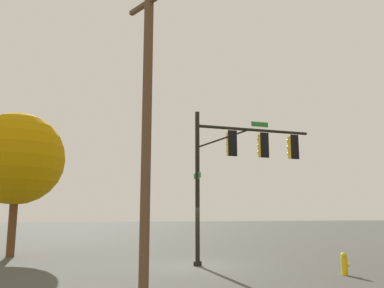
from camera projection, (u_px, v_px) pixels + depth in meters
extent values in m
plane|color=#43453F|center=(198.00, 266.00, 16.78)|extent=(120.00, 120.00, 0.00)
cylinder|color=black|center=(197.00, 186.00, 17.35)|extent=(0.20, 0.20, 6.89)
cylinder|color=black|center=(198.00, 264.00, 16.80)|extent=(0.36, 0.36, 0.20)
cylinder|color=black|center=(254.00, 130.00, 18.75)|extent=(5.84, 1.15, 0.14)
cylinder|color=black|center=(224.00, 138.00, 18.15)|extent=(2.66, 0.54, 1.07)
cube|color=yellow|center=(231.00, 144.00, 18.22)|extent=(0.37, 0.40, 1.10)
cube|color=black|center=(233.00, 143.00, 18.04)|extent=(0.44, 0.10, 1.22)
sphere|color=maroon|center=(229.00, 138.00, 18.47)|extent=(0.22, 0.22, 0.22)
cylinder|color=yellow|center=(229.00, 137.00, 18.53)|extent=(0.25, 0.17, 0.23)
sphere|color=#855607|center=(229.00, 145.00, 18.41)|extent=(0.22, 0.22, 0.22)
cylinder|color=yellow|center=(229.00, 144.00, 18.48)|extent=(0.25, 0.17, 0.23)
sphere|color=#20FF59|center=(229.00, 152.00, 18.36)|extent=(0.22, 0.22, 0.22)
cylinder|color=yellow|center=(229.00, 151.00, 18.42)|extent=(0.25, 0.17, 0.23)
cube|color=yellow|center=(263.00, 146.00, 18.76)|extent=(0.38, 0.41, 1.10)
cube|color=black|center=(265.00, 145.00, 18.57)|extent=(0.44, 0.12, 1.22)
sphere|color=maroon|center=(260.00, 140.00, 19.00)|extent=(0.22, 0.22, 0.22)
cylinder|color=yellow|center=(260.00, 139.00, 19.07)|extent=(0.25, 0.18, 0.23)
sphere|color=#855607|center=(261.00, 146.00, 18.95)|extent=(0.22, 0.22, 0.22)
cylinder|color=yellow|center=(260.00, 146.00, 19.01)|extent=(0.25, 0.18, 0.23)
sphere|color=#20FF59|center=(261.00, 153.00, 18.89)|extent=(0.22, 0.22, 0.22)
cylinder|color=yellow|center=(260.00, 152.00, 18.95)|extent=(0.25, 0.18, 0.23)
cube|color=yellow|center=(293.00, 147.00, 19.30)|extent=(0.38, 0.41, 1.10)
cube|color=black|center=(295.00, 147.00, 19.11)|extent=(0.44, 0.12, 1.22)
sphere|color=maroon|center=(290.00, 141.00, 19.54)|extent=(0.22, 0.22, 0.22)
cylinder|color=yellow|center=(289.00, 141.00, 19.60)|extent=(0.25, 0.18, 0.23)
sphere|color=#855607|center=(290.00, 148.00, 19.48)|extent=(0.22, 0.22, 0.22)
cylinder|color=yellow|center=(289.00, 147.00, 19.54)|extent=(0.25, 0.18, 0.23)
sphere|color=#20FF59|center=(291.00, 155.00, 19.42)|extent=(0.22, 0.22, 0.22)
cylinder|color=yellow|center=(290.00, 154.00, 19.49)|extent=(0.25, 0.18, 0.23)
cube|color=white|center=(260.00, 124.00, 18.89)|extent=(0.93, 0.18, 0.26)
cube|color=#217725|center=(260.00, 124.00, 18.89)|extent=(0.89, 0.18, 0.22)
cube|color=white|center=(197.00, 176.00, 17.43)|extent=(0.18, 0.93, 0.26)
cube|color=#1C6624|center=(197.00, 176.00, 17.43)|extent=(0.18, 0.89, 0.22)
cylinder|color=brown|center=(146.00, 134.00, 10.30)|extent=(0.26, 0.26, 8.84)
cube|color=brown|center=(149.00, 2.00, 10.93)|extent=(1.11, 1.56, 0.12)
cylinder|color=yellow|center=(344.00, 266.00, 14.48)|extent=(0.24, 0.24, 0.65)
sphere|color=yellow|center=(344.00, 255.00, 14.55)|extent=(0.22, 0.22, 0.22)
cylinder|color=yellow|center=(348.00, 265.00, 14.51)|extent=(0.12, 0.10, 0.10)
cylinder|color=brown|center=(12.00, 227.00, 20.12)|extent=(0.41, 0.41, 3.03)
sphere|color=#B27F05|center=(17.00, 158.00, 20.72)|extent=(4.95, 4.95, 4.95)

